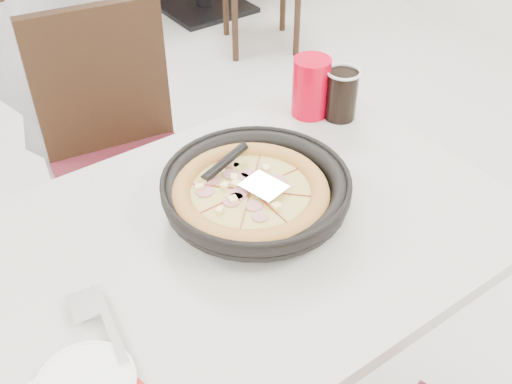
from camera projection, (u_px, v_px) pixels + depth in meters
main_table at (238, 341)px, 1.50m from camera, size 1.24×0.87×0.75m
chair_far at (129, 175)px, 1.87m from camera, size 0.48×0.48×0.95m
trivet at (260, 210)px, 1.29m from camera, size 0.13×0.13×0.04m
pizza_pan at (256, 195)px, 1.29m from camera, size 0.42×0.42×0.01m
pizza at (251, 198)px, 1.26m from camera, size 0.31×0.31×0.02m
pizza_server at (264, 186)px, 1.24m from camera, size 0.08×0.10×0.00m
fork at (111, 327)px, 1.05m from camera, size 0.04×0.17×0.00m
cola_glass at (341, 96)px, 1.58m from camera, size 0.09×0.09×0.13m
red_cup at (311, 87)px, 1.58m from camera, size 0.11×0.11×0.16m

